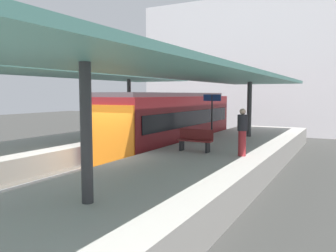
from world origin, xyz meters
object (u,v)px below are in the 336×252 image
commuter_train (170,122)px  passenger_near_bench (242,131)px  platform_bench (195,139)px  platform_sign (212,106)px

commuter_train → passenger_near_bench: size_ratio=6.36×
platform_bench → passenger_near_bench: (1.90, -0.15, 0.42)m
commuter_train → passenger_near_bench: bearing=-38.9°
commuter_train → platform_sign: (2.47, -0.22, 0.90)m
platform_sign → passenger_near_bench: platform_sign is taller
commuter_train → passenger_near_bench: commuter_train is taller
platform_sign → commuter_train: bearing=174.8°
platform_sign → passenger_near_bench: 4.75m
platform_bench → platform_sign: (-0.73, 3.74, 1.16)m
platform_bench → commuter_train: bearing=128.9°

